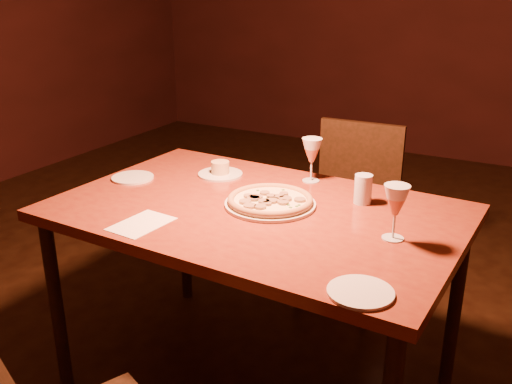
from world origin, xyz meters
The scene contains 11 objects.
floor centered at (0.00, 0.00, 0.00)m, with size 7.00×7.00×0.00m, color #311E10.
dining_table centered at (0.18, -0.30, 0.74)m, with size 1.56×1.04×0.82m.
chair_far centered at (0.25, 0.62, 0.53)m, with size 0.47×0.47×0.93m.
pizza_plate centered at (0.22, -0.25, 0.84)m, with size 0.35×0.35×0.04m.
ramekin_saucer centered at (-0.14, -0.03, 0.84)m, with size 0.20×0.20×0.06m.
wine_glass_far centered at (0.24, 0.08, 0.91)m, with size 0.09×0.09×0.19m, color #B76A4C, non-canonical shape.
wine_glass_right centered at (0.72, -0.32, 0.91)m, with size 0.09×0.09×0.19m, color #B76A4C, non-canonical shape.
water_tumbler centered at (0.52, -0.06, 0.87)m, with size 0.07×0.07×0.11m, color silver.
side_plate_left centered at (-0.45, -0.26, 0.82)m, with size 0.18×0.18×0.01m, color silver.
side_plate_near centered at (0.74, -0.72, 0.82)m, with size 0.19×0.19×0.01m, color silver.
menu_card centered at (-0.10, -0.63, 0.82)m, with size 0.15×0.22×0.00m, color white.
Camera 1 is at (1.15, -2.07, 1.63)m, focal length 40.00 mm.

